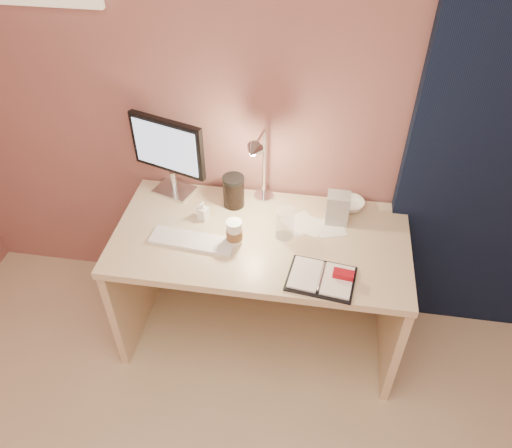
# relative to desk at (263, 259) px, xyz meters

# --- Properties ---
(room) EXTENTS (3.50, 3.50, 3.50)m
(room) POSITION_rel_desk_xyz_m (0.95, 0.24, 0.63)
(room) COLOR #C6B28E
(room) RESTS_ON ground
(desk) EXTENTS (1.40, 0.70, 0.73)m
(desk) POSITION_rel_desk_xyz_m (0.00, 0.00, 0.00)
(desk) COLOR beige
(desk) RESTS_ON ground
(monitor) EXTENTS (0.39, 0.20, 0.43)m
(monitor) POSITION_rel_desk_xyz_m (-0.50, 0.20, 0.48)
(monitor) COLOR silver
(monitor) RESTS_ON desk
(keyboard) EXTENTS (0.41, 0.15, 0.02)m
(keyboard) POSITION_rel_desk_xyz_m (-0.31, -0.16, 0.23)
(keyboard) COLOR white
(keyboard) RESTS_ON desk
(planner) EXTENTS (0.31, 0.25, 0.04)m
(planner) POSITION_rel_desk_xyz_m (0.31, -0.30, 0.24)
(planner) COLOR black
(planner) RESTS_ON desk
(paper_a) EXTENTS (0.17, 0.17, 0.00)m
(paper_a) POSITION_rel_desk_xyz_m (0.32, 0.04, 0.23)
(paper_a) COLOR white
(paper_a) RESTS_ON desk
(paper_b) EXTENTS (0.17, 0.17, 0.00)m
(paper_b) POSITION_rel_desk_xyz_m (0.22, 0.04, 0.23)
(paper_b) COLOR white
(paper_b) RESTS_ON desk
(paper_c) EXTENTS (0.20, 0.20, 0.00)m
(paper_c) POSITION_rel_desk_xyz_m (0.18, 0.05, 0.23)
(paper_c) COLOR white
(paper_c) RESTS_ON desk
(coffee_cup) EXTENTS (0.08, 0.08, 0.12)m
(coffee_cup) POSITION_rel_desk_xyz_m (-0.12, -0.13, 0.28)
(coffee_cup) COLOR white
(coffee_cup) RESTS_ON desk
(clear_cup) EXTENTS (0.09, 0.09, 0.15)m
(clear_cup) POSITION_rel_desk_xyz_m (0.11, -0.05, 0.30)
(clear_cup) COLOR white
(clear_cup) RESTS_ON desk
(bowl) EXTENTS (0.17, 0.17, 0.04)m
(bowl) POSITION_rel_desk_xyz_m (0.41, 0.20, 0.25)
(bowl) COLOR silver
(bowl) RESTS_ON desk
(lotion_bottle) EXTENTS (0.06, 0.06, 0.10)m
(lotion_bottle) POSITION_rel_desk_xyz_m (-0.30, 0.01, 0.28)
(lotion_bottle) COLOR white
(lotion_bottle) RESTS_ON desk
(dark_jar) EXTENTS (0.11, 0.11, 0.15)m
(dark_jar) POSITION_rel_desk_xyz_m (-0.17, 0.14, 0.30)
(dark_jar) COLOR black
(dark_jar) RESTS_ON desk
(product_box) EXTENTS (0.11, 0.09, 0.16)m
(product_box) POSITION_rel_desk_xyz_m (0.35, 0.09, 0.31)
(product_box) COLOR #B6B6B2
(product_box) RESTS_ON desk
(desk_lamp) EXTENTS (0.12, 0.26, 0.43)m
(desk_lamp) POSITION_rel_desk_xyz_m (-0.01, 0.12, 0.49)
(desk_lamp) COLOR silver
(desk_lamp) RESTS_ON desk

